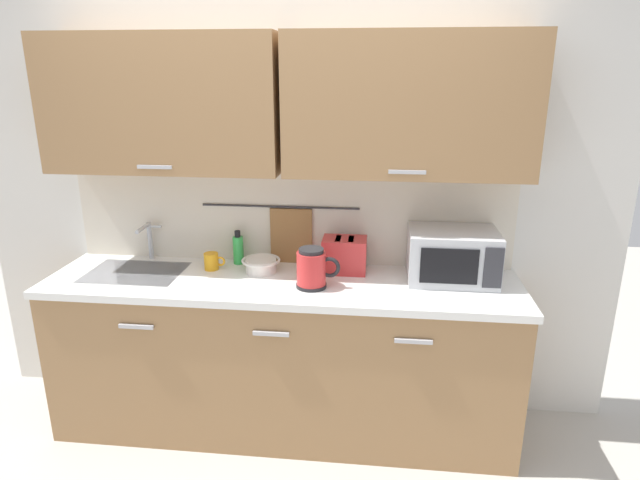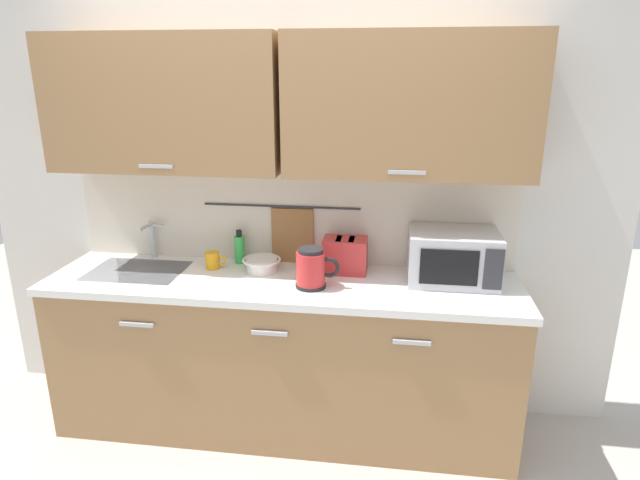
% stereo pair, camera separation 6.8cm
% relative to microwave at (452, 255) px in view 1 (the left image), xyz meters
% --- Properties ---
extents(ground, '(8.00, 8.00, 0.00)m').
position_rel_microwave_xyz_m(ground, '(-0.90, -0.41, -1.04)').
color(ground, '#B7B2A8').
extents(counter_unit, '(2.53, 0.64, 0.90)m').
position_rel_microwave_xyz_m(counter_unit, '(-0.91, -0.11, -0.58)').
color(counter_unit, '#997047').
rests_on(counter_unit, ground).
extents(back_wall_assembly, '(3.70, 0.41, 2.50)m').
position_rel_microwave_xyz_m(back_wall_assembly, '(-0.90, 0.12, 0.49)').
color(back_wall_assembly, silver).
rests_on(back_wall_assembly, ground).
extents(sink_faucet, '(0.09, 0.17, 0.22)m').
position_rel_microwave_xyz_m(sink_faucet, '(-1.72, 0.12, 0.01)').
color(sink_faucet, '#B2B5BA').
rests_on(sink_faucet, counter_unit).
extents(microwave, '(0.46, 0.35, 0.27)m').
position_rel_microwave_xyz_m(microwave, '(0.00, 0.00, 0.00)').
color(microwave, silver).
rests_on(microwave, counter_unit).
extents(electric_kettle, '(0.23, 0.16, 0.21)m').
position_rel_microwave_xyz_m(electric_kettle, '(-0.72, -0.19, -0.03)').
color(electric_kettle, black).
rests_on(electric_kettle, counter_unit).
extents(dish_soap_bottle, '(0.06, 0.06, 0.20)m').
position_rel_microwave_xyz_m(dish_soap_bottle, '(-1.19, 0.12, -0.05)').
color(dish_soap_bottle, green).
rests_on(dish_soap_bottle, counter_unit).
extents(mug_near_sink, '(0.12, 0.08, 0.09)m').
position_rel_microwave_xyz_m(mug_near_sink, '(-1.31, 0.00, -0.09)').
color(mug_near_sink, orange).
rests_on(mug_near_sink, counter_unit).
extents(mixing_bowl, '(0.21, 0.21, 0.08)m').
position_rel_microwave_xyz_m(mixing_bowl, '(-1.03, -0.01, -0.09)').
color(mixing_bowl, silver).
rests_on(mixing_bowl, counter_unit).
extents(toaster, '(0.26, 0.17, 0.19)m').
position_rel_microwave_xyz_m(toaster, '(-0.57, 0.06, -0.04)').
color(toaster, red).
rests_on(toaster, counter_unit).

